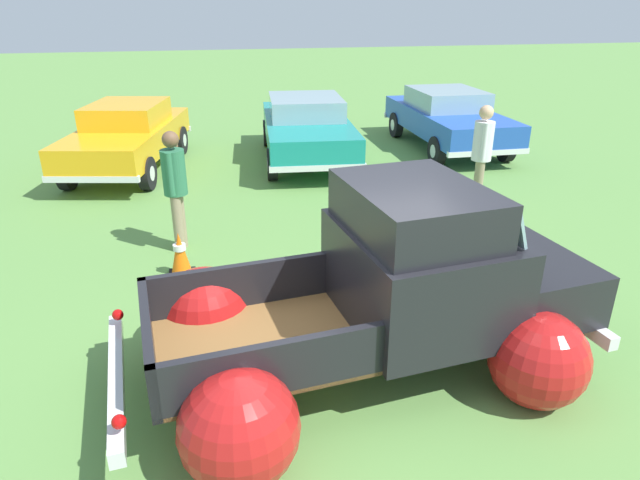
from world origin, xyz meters
TOP-DOWN VIEW (x-y plane):
  - ground_plane at (0.00, 0.00)m, footprint 80.00×80.00m
  - vintage_pickup_truck at (0.39, 0.04)m, footprint 4.80×3.17m
  - show_car_0 at (-2.89, 8.10)m, footprint 2.67×4.68m
  - show_car_1 at (1.07, 8.08)m, footprint 2.34×4.77m
  - show_car_2 at (4.73, 8.43)m, footprint 1.97×4.60m
  - spectator_0 at (3.41, 4.15)m, footprint 0.45×0.52m
  - spectator_1 at (-1.75, 3.47)m, footprint 0.40×0.54m
  - lane_cone_0 at (-1.74, 2.57)m, footprint 0.36×0.36m

SIDE VIEW (x-z plane):
  - ground_plane at x=0.00m, z-range 0.00..0.00m
  - lane_cone_0 at x=-1.74m, z-range 0.00..0.63m
  - vintage_pickup_truck at x=0.39m, z-range -0.22..1.74m
  - show_car_0 at x=-2.89m, z-range 0.07..1.50m
  - show_car_2 at x=4.73m, z-range 0.07..1.50m
  - show_car_1 at x=1.07m, z-range 0.07..1.50m
  - spectator_1 at x=-1.75m, z-range 0.13..1.93m
  - spectator_0 at x=3.41m, z-range 0.14..1.98m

